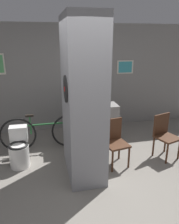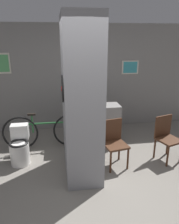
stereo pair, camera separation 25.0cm
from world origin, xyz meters
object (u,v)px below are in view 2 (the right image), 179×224
object	(u,v)px
bicycle	(46,131)
toilet	(20,148)
chair_near_pillar	(114,141)
chair_by_doorway	(166,136)
bottle_tall	(90,102)

from	to	relation	value
bicycle	toilet	bearing A→B (deg)	-131.34
chair_near_pillar	chair_by_doorway	distance (m)	1.05
toilet	chair_near_pillar	xyz separation A→B (m)	(1.73, -0.34, 0.17)
toilet	bottle_tall	bearing A→B (deg)	21.30
toilet	bicycle	world-z (taller)	bicycle
toilet	chair_by_doorway	world-z (taller)	chair_by_doorway
chair_near_pillar	bicycle	bearing A→B (deg)	134.39
chair_by_doorway	bottle_tall	distance (m)	1.66
bicycle	chair_near_pillar	bearing A→B (deg)	-34.65
toilet	bottle_tall	xyz separation A→B (m)	(1.43, 0.56, 0.68)
toilet	bicycle	size ratio (longest dim) A/B	0.39
toilet	chair_by_doorway	distance (m)	2.79
chair_by_doorway	bicycle	distance (m)	2.45
bicycle	chair_by_doorway	bearing A→B (deg)	-19.61
chair_by_doorway	toilet	bearing A→B (deg)	156.25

